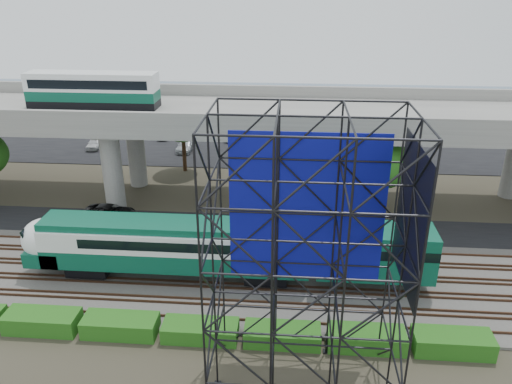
{
  "coord_description": "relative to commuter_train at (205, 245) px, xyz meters",
  "views": [
    {
      "loc": [
        6.35,
        -28.53,
        20.37
      ],
      "look_at": [
        3.58,
        6.0,
        5.4
      ],
      "focal_mm": 35.0,
      "sensor_mm": 36.0,
      "label": 1
    }
  ],
  "objects": [
    {
      "name": "parked_cars",
      "position": [
        0.61,
        31.53,
        -2.18
      ],
      "size": [
        39.11,
        9.64,
        1.32
      ],
      "color": "silver",
      "rests_on": "parking_lot"
    },
    {
      "name": "suv",
      "position": [
        -10.34,
        8.96,
        -2.12
      ],
      "size": [
        5.04,
        2.61,
        1.36
      ],
      "primitive_type": "imported",
      "rotation": [
        0.0,
        0.0,
        1.5
      ],
      "color": "black",
      "rests_on": "service_road"
    },
    {
      "name": "commuter_train",
      "position": [
        0.0,
        0.0,
        0.0
      ],
      "size": [
        29.3,
        3.06,
        4.3
      ],
      "color": "black",
      "rests_on": "rail_tracks"
    },
    {
      "name": "ground",
      "position": [
        -0.26,
        -2.0,
        -2.88
      ],
      "size": [
        140.0,
        140.0,
        0.0
      ],
      "primitive_type": "plane",
      "color": "#474233",
      "rests_on": "ground"
    },
    {
      "name": "hedge_strip",
      "position": [
        0.75,
        -6.3,
        -2.32
      ],
      "size": [
        34.6,
        1.8,
        1.2
      ],
      "color": "#1A5714",
      "rests_on": "ground"
    },
    {
      "name": "parking_lot",
      "position": [
        -0.26,
        32.0,
        -2.84
      ],
      "size": [
        90.0,
        18.0,
        0.08
      ],
      "primitive_type": "cube",
      "color": "black",
      "rests_on": "ground"
    },
    {
      "name": "rail_tracks",
      "position": [
        -0.26,
        -0.0,
        -2.6
      ],
      "size": [
        90.0,
        9.52,
        0.16
      ],
      "color": "#472D1E",
      "rests_on": "ballast_bed"
    },
    {
      "name": "overpass",
      "position": [
        -1.16,
        14.0,
        5.33
      ],
      "size": [
        80.0,
        12.0,
        12.4
      ],
      "color": "#9E9B93",
      "rests_on": "ground"
    },
    {
      "name": "harbor_water",
      "position": [
        -0.26,
        54.0,
        -2.87
      ],
      "size": [
        140.0,
        40.0,
        0.03
      ],
      "primitive_type": "cube",
      "color": "#3F5868",
      "rests_on": "ground"
    },
    {
      "name": "trees",
      "position": [
        -4.93,
        14.17,
        2.69
      ],
      "size": [
        40.94,
        16.94,
        7.69
      ],
      "color": "#382314",
      "rests_on": "ground"
    },
    {
      "name": "scaffold_tower",
      "position": [
        6.86,
        -9.98,
        4.59
      ],
      "size": [
        9.36,
        6.36,
        15.0
      ],
      "color": "black",
      "rests_on": "ground"
    },
    {
      "name": "ballast_bed",
      "position": [
        -0.26,
        0.0,
        -2.78
      ],
      "size": [
        90.0,
        12.0,
        0.2
      ],
      "primitive_type": "cube",
      "color": "slate",
      "rests_on": "ground"
    },
    {
      "name": "service_road",
      "position": [
        -0.26,
        8.5,
        -2.84
      ],
      "size": [
        90.0,
        5.0,
        0.08
      ],
      "primitive_type": "cube",
      "color": "black",
      "rests_on": "ground"
    }
  ]
}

